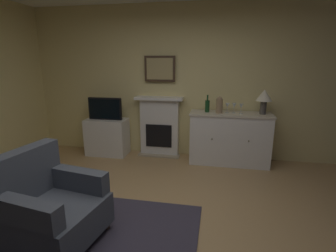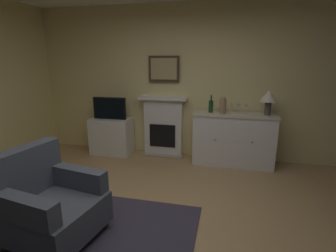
{
  "view_description": "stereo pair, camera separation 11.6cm",
  "coord_description": "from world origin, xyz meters",
  "px_view_note": "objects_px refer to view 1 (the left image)",
  "views": [
    {
      "loc": [
        0.56,
        -2.19,
        1.74
      ],
      "look_at": [
        0.03,
        0.61,
        1.0
      ],
      "focal_mm": 27.31,
      "sensor_mm": 36.0,
      "label": 1
    },
    {
      "loc": [
        0.68,
        -2.17,
        1.74
      ],
      "look_at": [
        0.03,
        0.61,
        1.0
      ],
      "focal_mm": 27.31,
      "sensor_mm": 36.0,
      "label": 2
    }
  ],
  "objects_px": {
    "fireplace_unit": "(160,126)",
    "wine_glass_center": "(234,106)",
    "wine_bottle": "(207,106)",
    "framed_picture": "(160,69)",
    "armchair": "(50,206)",
    "sideboard_cabinet": "(229,138)",
    "wine_glass_right": "(241,106)",
    "wine_glass_left": "(227,106)",
    "vase_decorative": "(219,105)",
    "table_lamp": "(264,97)",
    "tv_set": "(105,109)",
    "tv_cabinet": "(107,137)"
  },
  "relations": [
    {
      "from": "fireplace_unit",
      "to": "wine_glass_center",
      "type": "distance_m",
      "value": 1.39
    },
    {
      "from": "wine_bottle",
      "to": "wine_glass_center",
      "type": "relative_size",
      "value": 1.76
    },
    {
      "from": "framed_picture",
      "to": "armchair",
      "type": "height_order",
      "value": "framed_picture"
    },
    {
      "from": "sideboard_cabinet",
      "to": "wine_glass_right",
      "type": "xyz_separation_m",
      "value": [
        0.15,
        -0.03,
        0.56
      ]
    },
    {
      "from": "wine_glass_left",
      "to": "wine_glass_center",
      "type": "xyz_separation_m",
      "value": [
        0.11,
        0.02,
        0.0
      ]
    },
    {
      "from": "vase_decorative",
      "to": "wine_glass_center",
      "type": "bearing_deg",
      "value": 14.35
    },
    {
      "from": "table_lamp",
      "to": "tv_set",
      "type": "bearing_deg",
      "value": -179.83
    },
    {
      "from": "wine_bottle",
      "to": "wine_glass_right",
      "type": "height_order",
      "value": "wine_bottle"
    },
    {
      "from": "sideboard_cabinet",
      "to": "wine_glass_right",
      "type": "bearing_deg",
      "value": -11.71
    },
    {
      "from": "armchair",
      "to": "tv_cabinet",
      "type": "bearing_deg",
      "value": 101.06
    },
    {
      "from": "tv_cabinet",
      "to": "armchair",
      "type": "relative_size",
      "value": 0.81
    },
    {
      "from": "tv_cabinet",
      "to": "tv_set",
      "type": "relative_size",
      "value": 1.21
    },
    {
      "from": "wine_bottle",
      "to": "tv_cabinet",
      "type": "bearing_deg",
      "value": -179.94
    },
    {
      "from": "table_lamp",
      "to": "tv_set",
      "type": "height_order",
      "value": "table_lamp"
    },
    {
      "from": "tv_cabinet",
      "to": "tv_set",
      "type": "height_order",
      "value": "tv_set"
    },
    {
      "from": "sideboard_cabinet",
      "to": "table_lamp",
      "type": "relative_size",
      "value": 3.37
    },
    {
      "from": "wine_glass_center",
      "to": "framed_picture",
      "type": "bearing_deg",
      "value": 170.81
    },
    {
      "from": "table_lamp",
      "to": "wine_glass_right",
      "type": "distance_m",
      "value": 0.38
    },
    {
      "from": "wine_glass_right",
      "to": "table_lamp",
      "type": "bearing_deg",
      "value": 5.28
    },
    {
      "from": "tv_cabinet",
      "to": "armchair",
      "type": "height_order",
      "value": "armchair"
    },
    {
      "from": "fireplace_unit",
      "to": "armchair",
      "type": "bearing_deg",
      "value": -101.32
    },
    {
      "from": "fireplace_unit",
      "to": "vase_decorative",
      "type": "relative_size",
      "value": 3.91
    },
    {
      "from": "fireplace_unit",
      "to": "wine_glass_right",
      "type": "distance_m",
      "value": 1.5
    },
    {
      "from": "fireplace_unit",
      "to": "wine_bottle",
      "type": "bearing_deg",
      "value": -10.51
    },
    {
      "from": "fireplace_unit",
      "to": "tv_cabinet",
      "type": "height_order",
      "value": "fireplace_unit"
    },
    {
      "from": "wine_glass_left",
      "to": "tv_set",
      "type": "distance_m",
      "value": 2.17
    },
    {
      "from": "table_lamp",
      "to": "wine_bottle",
      "type": "distance_m",
      "value": 0.91
    },
    {
      "from": "fireplace_unit",
      "to": "vase_decorative",
      "type": "xyz_separation_m",
      "value": [
        1.06,
        -0.23,
        0.47
      ]
    },
    {
      "from": "wine_glass_left",
      "to": "tv_set",
      "type": "relative_size",
      "value": 0.27
    },
    {
      "from": "fireplace_unit",
      "to": "wine_glass_center",
      "type": "bearing_deg",
      "value": -7.24
    },
    {
      "from": "fireplace_unit",
      "to": "wine_glass_left",
      "type": "bearing_deg",
      "value": -8.87
    },
    {
      "from": "fireplace_unit",
      "to": "wine_glass_left",
      "type": "height_order",
      "value": "fireplace_unit"
    },
    {
      "from": "framed_picture",
      "to": "tv_cabinet",
      "type": "distance_m",
      "value": 1.6
    },
    {
      "from": "wine_glass_left",
      "to": "armchair",
      "type": "xyz_separation_m",
      "value": [
        -1.7,
        -2.36,
        -0.62
      ]
    },
    {
      "from": "wine_glass_center",
      "to": "tv_cabinet",
      "type": "relative_size",
      "value": 0.22
    },
    {
      "from": "framed_picture",
      "to": "sideboard_cabinet",
      "type": "bearing_deg",
      "value": -10.03
    },
    {
      "from": "sideboard_cabinet",
      "to": "tv_set",
      "type": "xyz_separation_m",
      "value": [
        -2.23,
        -0.01,
        0.44
      ]
    },
    {
      "from": "wine_bottle",
      "to": "tv_set",
      "type": "xyz_separation_m",
      "value": [
        -1.84,
        -0.03,
        -0.11
      ]
    },
    {
      "from": "sideboard_cabinet",
      "to": "table_lamp",
      "type": "distance_m",
      "value": 0.88
    },
    {
      "from": "wine_glass_right",
      "to": "armchair",
      "type": "relative_size",
      "value": 0.18
    },
    {
      "from": "framed_picture",
      "to": "vase_decorative",
      "type": "bearing_deg",
      "value": -14.4
    },
    {
      "from": "vase_decorative",
      "to": "tv_set",
      "type": "xyz_separation_m",
      "value": [
        -2.04,
        0.04,
        -0.14
      ]
    },
    {
      "from": "sideboard_cabinet",
      "to": "tv_cabinet",
      "type": "relative_size",
      "value": 1.8
    },
    {
      "from": "wine_bottle",
      "to": "wine_glass_right",
      "type": "bearing_deg",
      "value": -5.1
    },
    {
      "from": "wine_glass_center",
      "to": "table_lamp",
      "type": "bearing_deg",
      "value": -1.48
    },
    {
      "from": "framed_picture",
      "to": "tv_cabinet",
      "type": "xyz_separation_m",
      "value": [
        -0.97,
        -0.21,
        -1.25
      ]
    },
    {
      "from": "framed_picture",
      "to": "sideboard_cabinet",
      "type": "distance_m",
      "value": 1.72
    },
    {
      "from": "tv_cabinet",
      "to": "armchair",
      "type": "xyz_separation_m",
      "value": [
        0.47,
        -2.38,
        0.04
      ]
    },
    {
      "from": "framed_picture",
      "to": "wine_glass_center",
      "type": "height_order",
      "value": "framed_picture"
    },
    {
      "from": "table_lamp",
      "to": "tv_set",
      "type": "relative_size",
      "value": 0.65
    }
  ]
}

